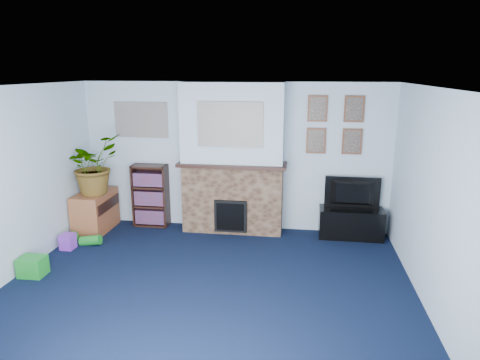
% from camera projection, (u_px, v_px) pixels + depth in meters
% --- Properties ---
extents(floor, '(5.00, 4.50, 0.01)m').
position_uv_depth(floor, '(206.00, 292.00, 5.12)').
color(floor, black).
rests_on(floor, ground).
extents(ceiling, '(5.00, 4.50, 0.01)m').
position_uv_depth(ceiling, '(201.00, 87.00, 4.51)').
color(ceiling, white).
rests_on(ceiling, wall_back).
extents(wall_back, '(5.00, 0.04, 2.40)m').
position_uv_depth(wall_back, '(234.00, 157.00, 6.97)').
color(wall_back, silver).
rests_on(wall_back, ground).
extents(wall_front, '(5.00, 0.04, 2.40)m').
position_uv_depth(wall_front, '(122.00, 299.00, 2.66)').
color(wall_front, silver).
rests_on(wall_front, ground).
extents(wall_left, '(0.04, 4.50, 2.40)m').
position_uv_depth(wall_left, '(1.00, 188.00, 5.16)').
color(wall_left, silver).
rests_on(wall_left, ground).
extents(wall_right, '(0.04, 4.50, 2.40)m').
position_uv_depth(wall_right, '(437.00, 206.00, 4.47)').
color(wall_right, silver).
rests_on(wall_right, ground).
extents(chimney_breast, '(1.72, 0.50, 2.40)m').
position_uv_depth(chimney_breast, '(232.00, 160.00, 6.78)').
color(chimney_breast, brown).
rests_on(chimney_breast, ground).
extents(collage_main, '(1.00, 0.03, 0.68)m').
position_uv_depth(collage_main, '(230.00, 124.00, 6.43)').
color(collage_main, gray).
rests_on(collage_main, chimney_breast).
extents(collage_left, '(0.90, 0.03, 0.58)m').
position_uv_depth(collage_left, '(141.00, 120.00, 7.03)').
color(collage_left, gray).
rests_on(collage_left, wall_back).
extents(portrait_tl, '(0.30, 0.03, 0.40)m').
position_uv_depth(portrait_tl, '(318.00, 108.00, 6.57)').
color(portrait_tl, brown).
rests_on(portrait_tl, wall_back).
extents(portrait_tr, '(0.30, 0.03, 0.40)m').
position_uv_depth(portrait_tr, '(354.00, 109.00, 6.50)').
color(portrait_tr, brown).
rests_on(portrait_tr, wall_back).
extents(portrait_bl, '(0.30, 0.03, 0.40)m').
position_uv_depth(portrait_bl, '(316.00, 141.00, 6.70)').
color(portrait_bl, brown).
rests_on(portrait_bl, wall_back).
extents(portrait_br, '(0.30, 0.03, 0.40)m').
position_uv_depth(portrait_br, '(352.00, 141.00, 6.62)').
color(portrait_br, brown).
rests_on(portrait_br, wall_back).
extents(tv_stand, '(0.99, 0.42, 0.47)m').
position_uv_depth(tv_stand, '(351.00, 224.00, 6.74)').
color(tv_stand, black).
rests_on(tv_stand, ground).
extents(television, '(0.85, 0.13, 0.49)m').
position_uv_depth(television, '(353.00, 193.00, 6.64)').
color(television, black).
rests_on(television, tv_stand).
extents(bookshelf, '(0.58, 0.28, 1.05)m').
position_uv_depth(bookshelf, '(151.00, 197.00, 7.20)').
color(bookshelf, black).
rests_on(bookshelf, ground).
extents(sideboard, '(0.46, 0.83, 0.65)m').
position_uv_depth(sideboard, '(95.00, 210.00, 7.02)').
color(sideboard, '#985431').
rests_on(sideboard, ground).
extents(potted_plant, '(0.92, 1.00, 0.94)m').
position_uv_depth(potted_plant, '(93.00, 165.00, 6.77)').
color(potted_plant, '#26661E').
rests_on(potted_plant, sideboard).
extents(mantel_clock, '(0.10, 0.06, 0.14)m').
position_uv_depth(mantel_clock, '(227.00, 159.00, 6.74)').
color(mantel_clock, gold).
rests_on(mantel_clock, chimney_breast).
extents(mantel_candle, '(0.05, 0.05, 0.17)m').
position_uv_depth(mantel_candle, '(255.00, 159.00, 6.67)').
color(mantel_candle, '#B2BFC6').
rests_on(mantel_candle, chimney_breast).
extents(mantel_teddy, '(0.12, 0.12, 0.12)m').
position_uv_depth(mantel_teddy, '(193.00, 158.00, 6.81)').
color(mantel_teddy, slate).
rests_on(mantel_teddy, chimney_breast).
extents(mantel_can, '(0.06, 0.06, 0.13)m').
position_uv_depth(mantel_can, '(275.00, 161.00, 6.64)').
color(mantel_can, purple).
rests_on(mantel_can, chimney_breast).
extents(green_crate, '(0.32, 0.26, 0.25)m').
position_uv_depth(green_crate, '(32.00, 265.00, 5.50)').
color(green_crate, '#198C26').
rests_on(green_crate, ground).
extents(toy_ball, '(0.18, 0.18, 0.18)m').
position_uv_depth(toy_ball, '(73.00, 237.00, 6.56)').
color(toy_ball, '#198C26').
rests_on(toy_ball, ground).
extents(toy_block, '(0.19, 0.19, 0.23)m').
position_uv_depth(toy_block, '(68.00, 242.00, 6.32)').
color(toy_block, purple).
rests_on(toy_block, ground).
extents(toy_tube, '(0.34, 0.15, 0.19)m').
position_uv_depth(toy_tube, '(91.00, 240.00, 6.47)').
color(toy_tube, '#198C26').
rests_on(toy_tube, ground).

